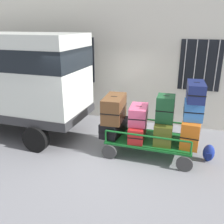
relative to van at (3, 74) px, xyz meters
name	(u,v)px	position (x,y,z in m)	size (l,w,h in m)	color
ground_plane	(106,147)	(3.22, -0.13, -1.79)	(40.00, 40.00, 0.00)	gray
building_wall	(130,46)	(3.23, 2.20, 0.70)	(12.00, 0.38, 5.00)	silver
van	(3,74)	(0.00, 0.00, 0.00)	(4.90, 1.95, 2.94)	silver
luggage_cart	(150,141)	(4.39, -0.09, -1.44)	(2.17, 1.24, 0.42)	#146023
cart_railing	(151,129)	(4.39, -0.09, -1.11)	(2.06, 1.10, 0.32)	#146023
suitcase_left_bottom	(114,127)	(3.42, -0.10, -1.18)	(0.54, 0.96, 0.39)	black
suitcase_left_middle	(114,108)	(3.42, -0.08, -0.67)	(0.56, 1.00, 0.64)	brown
suitcase_midleft_bottom	(138,130)	(4.06, -0.11, -1.18)	(0.46, 1.03, 0.39)	#B21E1E
suitcase_midleft_middle	(138,115)	(4.06, -0.09, -0.76)	(0.50, 0.77, 0.45)	#CC4C72
suitcase_center_bottom	(164,131)	(4.71, -0.08, -1.12)	(0.48, 0.92, 0.52)	#4C5119
suitcase_center_middle	(165,108)	(4.71, -0.05, -0.54)	(0.44, 0.52, 0.63)	#194C28
suitcase_midright_bottom	(191,132)	(5.35, -0.10, -1.06)	(0.46, 0.81, 0.64)	orange
suitcase_midright_middle	(193,110)	(5.35, -0.11, -0.50)	(0.46, 0.46, 0.48)	#3372C6
suitcase_midright_top	(196,91)	(5.35, -0.12, -0.05)	(0.44, 0.82, 0.42)	navy
backpack	(209,153)	(5.82, -0.02, -1.58)	(0.27, 0.22, 0.44)	navy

